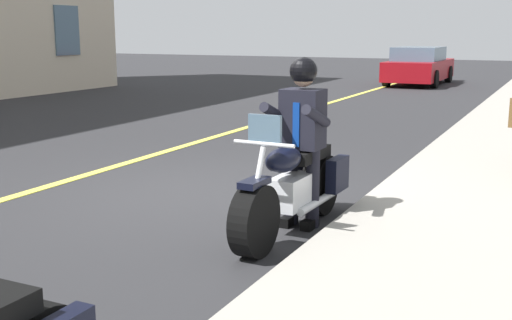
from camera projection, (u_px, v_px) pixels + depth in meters
ground_plane at (203, 194)px, 7.96m from camera, size 80.00×80.00×0.00m
lane_center_stripe at (78, 178)px, 8.81m from camera, size 60.00×0.16×0.01m
motorcycle_main at (294, 187)px, 6.41m from camera, size 2.21×0.62×1.26m
rider_main at (302, 127)px, 6.46m from camera, size 0.63×0.56×1.74m
car_silver at (419, 66)px, 24.01m from camera, size 4.60×1.92×1.40m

